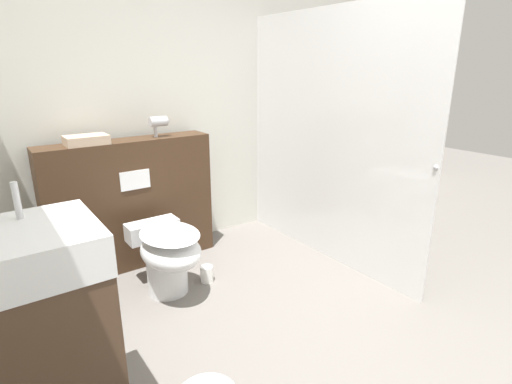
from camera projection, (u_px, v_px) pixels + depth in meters
ground_plane at (395, 383)px, 1.99m from camera, size 12.00×12.00×0.00m
wall_back at (183, 99)px, 3.34m from camera, size 8.00×0.06×2.50m
partition_panel at (132, 204)px, 3.08m from camera, size 1.26×0.25×0.99m
shower_glass at (328, 140)px, 3.10m from camera, size 0.04×1.87×1.93m
toilet at (168, 254)px, 2.69m from camera, size 0.38×0.63×0.48m
sink_vanity at (47, 347)px, 1.52m from camera, size 0.46×0.46×1.12m
hair_drier at (159, 122)px, 3.02m from camera, size 0.16×0.08×0.16m
folded_towel at (86, 140)px, 2.74m from camera, size 0.28×0.19×0.06m
spare_toilet_roll at (207, 274)px, 2.91m from camera, size 0.09×0.09×0.12m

